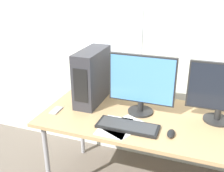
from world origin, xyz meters
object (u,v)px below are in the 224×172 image
object	(u,v)px
monitor_main	(142,83)
monitor_right_near	(222,92)
pc_tower	(92,76)
keyboard	(128,126)
cell_phone	(56,110)
mouse	(171,134)

from	to	relation	value
monitor_main	monitor_right_near	world-z (taller)	monitor_main
monitor_main	monitor_right_near	size ratio (longest dim) A/B	1.07
pc_tower	monitor_right_near	xyz separation A→B (m)	(1.02, -0.00, 0.01)
pc_tower	monitor_right_near	world-z (taller)	pc_tower
keyboard	cell_phone	distance (m)	0.62
mouse	pc_tower	bearing A→B (deg)	156.02
pc_tower	cell_phone	world-z (taller)	pc_tower
mouse	cell_phone	distance (m)	0.93
monitor_main	mouse	size ratio (longest dim) A/B	4.76
cell_phone	monitor_main	bearing A→B (deg)	16.20
monitor_right_near	pc_tower	bearing A→B (deg)	179.74
pc_tower	monitor_main	size ratio (longest dim) A/B	0.89
keyboard	cell_phone	bearing A→B (deg)	175.33
monitor_right_near	cell_phone	bearing A→B (deg)	-167.63
mouse	monitor_main	bearing A→B (deg)	137.51
monitor_right_near	mouse	distance (m)	0.49
keyboard	mouse	world-z (taller)	mouse
keyboard	mouse	bearing A→B (deg)	0.57
monitor_right_near	keyboard	world-z (taller)	monitor_right_near
monitor_right_near	cell_phone	world-z (taller)	monitor_right_near
monitor_main	keyboard	size ratio (longest dim) A/B	1.16
pc_tower	cell_phone	xyz separation A→B (m)	(-0.21, -0.27, -0.22)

